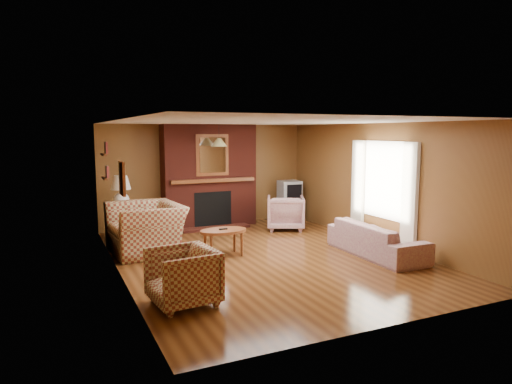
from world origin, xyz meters
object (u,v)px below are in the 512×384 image
plaid_loveseat (146,228)px  side_table (122,224)px  floral_sofa (376,239)px  crt_tv (290,190)px  plaid_armchair (183,277)px  fireplace (209,177)px  table_lamp (121,190)px  coffee_table (223,233)px  tv_stand (289,210)px  floral_armchair (286,213)px

plaid_loveseat → side_table: (-0.25, 1.21, -0.12)m
floral_sofa → crt_tv: bearing=-1.0°
plaid_loveseat → floral_sofa: bearing=57.0°
plaid_armchair → crt_tv: size_ratio=1.50×
fireplace → side_table: 2.33m
table_lamp → plaid_loveseat: bearing=-78.4°
plaid_armchair → coffee_table: (1.31, 2.00, 0.04)m
crt_tv → tv_stand: bearing=90.0°
crt_tv → fireplace: bearing=174.7°
side_table → tv_stand: size_ratio=1.23×
floral_armchair → crt_tv: (0.58, 0.87, 0.39)m
floral_armchair → table_lamp: bearing=18.1°
plaid_armchair → table_lamp: bearing=176.2°
fireplace → floral_sofa: bearing=-62.9°
plaid_loveseat → coffee_table: 1.48m
coffee_table → crt_tv: 3.62m
floral_armchair → coffee_table: size_ratio=0.98×
table_lamp → fireplace: bearing=14.3°
side_table → tv_stand: (4.15, 0.35, -0.06)m
floral_sofa → tv_stand: 3.54m
floral_sofa → coffee_table: floral_sofa is taller
plaid_armchair → floral_sofa: 3.95m
floral_armchair → crt_tv: bearing=-97.3°
plaid_armchair → side_table: size_ratio=1.23×
floral_armchair → tv_stand: bearing=-97.2°
floral_sofa → tv_stand: floral_sofa is taller
floral_sofa → crt_tv: (0.15, 3.53, 0.48)m
tv_stand → plaid_armchair: bearing=-131.5°
crt_tv → coffee_table: bearing=-138.2°
fireplace → plaid_armchair: fireplace is taller
side_table → crt_tv: bearing=4.7°
floral_armchair → table_lamp: size_ratio=1.27×
plaid_armchair → tv_stand: bearing=131.8°
coffee_table → fireplace: bearing=76.2°
plaid_loveseat → side_table: size_ratio=2.09×
side_table → table_lamp: bearing=0.0°
floral_sofa → floral_armchair: 2.70m
side_table → fireplace: bearing=14.3°
table_lamp → tv_stand: table_lamp is taller
plaid_loveseat → tv_stand: 4.21m
coffee_table → table_lamp: 2.60m
plaid_loveseat → plaid_armchair: 2.84m
fireplace → tv_stand: size_ratio=4.41×
fireplace → floral_armchair: 1.98m
plaid_loveseat → coffee_table: (1.21, -0.84, -0.03)m
coffee_table → side_table: side_table is taller
floral_armchair → crt_tv: crt_tv is taller
floral_armchair → tv_stand: 1.06m
coffee_table → table_lamp: table_lamp is taller
table_lamp → crt_tv: table_lamp is taller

